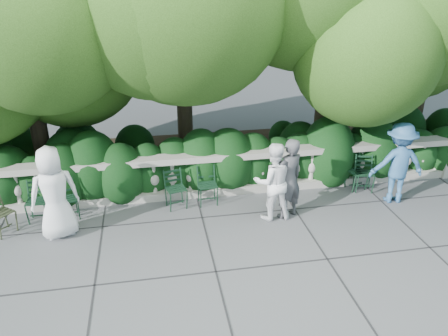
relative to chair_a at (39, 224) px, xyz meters
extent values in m
plane|color=#4B4C52|center=(3.77, -1.14, 0.00)|extent=(90.00, 90.00, 0.00)
cube|color=#9E998E|center=(3.77, 0.66, 0.09)|extent=(12.00, 0.32, 0.18)
cube|color=#9E998E|center=(3.77, 0.66, 0.93)|extent=(12.00, 0.36, 0.14)
cylinder|color=#3F3023|center=(-0.23, 2.26, 1.40)|extent=(0.40, 0.40, 2.80)
ellipsoid|color=#1B390F|center=(-0.23, 1.82, 3.68)|extent=(5.28, 5.28, 3.96)
cylinder|color=#3F3023|center=(3.27, 2.86, 1.70)|extent=(0.40, 0.40, 3.40)
cylinder|color=#3F3023|center=(6.77, 2.16, 1.50)|extent=(0.40, 0.40, 3.00)
ellipsoid|color=#1B390F|center=(6.77, 1.70, 3.92)|extent=(5.52, 5.52, 4.14)
cylinder|color=#3F3023|center=(9.77, 2.66, 1.30)|extent=(0.40, 0.40, 2.60)
ellipsoid|color=#1B390F|center=(9.77, 2.26, 3.40)|extent=(4.80, 4.80, 3.60)
imported|color=white|center=(0.51, -0.48, 0.91)|extent=(1.03, 0.84, 1.81)
imported|color=#424247|center=(5.01, -0.56, 0.85)|extent=(0.73, 0.61, 1.71)
imported|color=white|center=(4.68, -0.56, 0.82)|extent=(0.80, 0.62, 1.64)
imported|color=#316193|center=(7.52, -0.33, 0.90)|extent=(1.23, 0.79, 1.80)
camera|label=1|loc=(2.34, -8.07, 4.67)|focal=35.00mm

